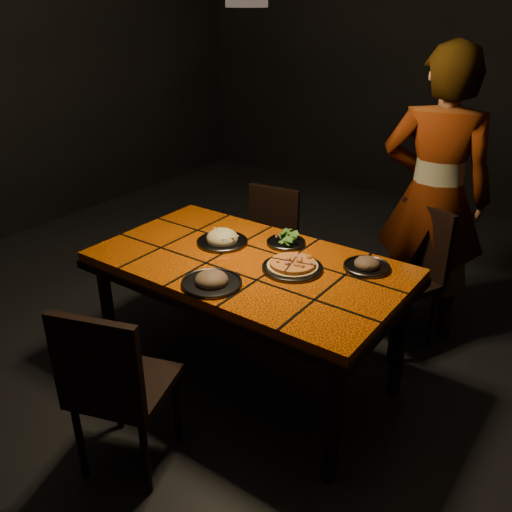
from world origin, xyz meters
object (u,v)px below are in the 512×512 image
Objects in this scene: chair_near at (114,383)px; plate_pizza at (292,266)px; dining_table at (248,274)px; chair_far_left at (267,240)px; diner at (434,197)px; plate_pasta at (222,239)px; chair_far_right at (409,267)px.

plate_pizza is (0.31, 0.92, 0.27)m from chair_near.
chair_far_left is (-0.42, 0.79, -0.20)m from dining_table.
chair_near reaches higher than plate_pizza.
dining_table is 1.26m from diner.
plate_pasta is (-0.82, -1.01, -0.12)m from diner.
chair_far_left is 1.04m from plate_pizza.
chair_near is 1.07× the size of chair_far_left.
diner reaches higher than plate_pizza.
chair_near is (-0.07, -0.88, -0.17)m from dining_table.
chair_far_right is (0.55, 0.90, -0.17)m from dining_table.
chair_far_right reaches higher than chair_near.
chair_far_left is at bearing 131.59° from plate_pizza.
chair_far_left reaches higher than plate_pizza.
dining_table is at bearing -113.31° from chair_near.
diner is at bearing 107.82° from chair_far_right.
plate_pasta is at bearing 159.53° from dining_table.
dining_table is 1.85× the size of chair_near.
plate_pizza is (-0.33, -1.06, -0.13)m from diner.
chair_far_right reaches higher than chair_far_left.
diner is (0.57, 1.10, 0.22)m from dining_table.
diner is (0.99, 0.31, 0.42)m from chair_far_left.
plate_pasta is at bearing 38.68° from diner.
plate_pasta is at bearing -110.59° from chair_far_right.
plate_pizza is 0.49m from plate_pasta.
chair_near is at bearing -85.49° from chair_far_left.
chair_near is 2.85× the size of plate_pizza.
plate_pasta is at bearing -83.39° from chair_far_left.
chair_far_right reaches higher than dining_table.
chair_near is at bearing -79.51° from plate_pasta.
chair_far_right is at bearing 70.02° from plate_pizza.
diner is 6.34× the size of plate_pasta.
chair_far_right is (0.61, 1.77, 0.00)m from chair_near.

